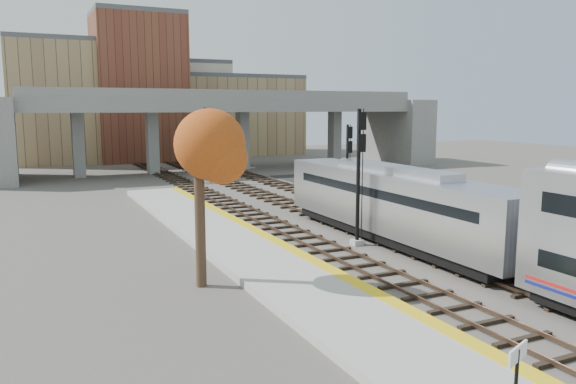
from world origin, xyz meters
name	(u,v)px	position (x,y,z in m)	size (l,w,h in m)	color
ground	(447,271)	(0.00, 0.00, 0.00)	(160.00, 160.00, 0.00)	#47423D
platform	(309,289)	(-7.25, 0.00, 0.17)	(4.50, 60.00, 0.35)	#9E9E99
yellow_strip	(348,278)	(-5.35, 0.00, 0.35)	(0.70, 60.00, 0.01)	yellow
tracks	(331,220)	(0.93, 12.50, 0.08)	(10.70, 95.00, 0.25)	black
overpass	(226,122)	(4.92, 45.00, 5.81)	(54.00, 12.00, 9.50)	slate
buildings_far	(156,105)	(1.26, 66.57, 7.88)	(43.00, 21.00, 20.60)	#9F885C
parking_lot	(367,182)	(14.00, 28.00, 0.02)	(14.00, 18.00, 0.04)	black
locomotive	(393,203)	(1.00, 5.70, 2.28)	(3.02, 19.05, 4.10)	#A8AAB2
signal_mast_near	(359,177)	(-1.10, 5.97, 3.78)	(0.60, 0.64, 7.46)	#9E9E99
signal_mast_mid	(347,172)	(3.00, 13.85, 3.02)	(0.60, 0.64, 6.36)	#9E9E99
signal_mast_far	(206,145)	(-1.10, 33.85, 3.81)	(0.60, 0.64, 7.52)	#9E9E99
station_sign	(516,375)	(-8.43, -11.71, 1.98)	(0.86, 0.38, 2.27)	black
tree	(198,150)	(-10.97, 2.73, 5.82)	(3.60, 3.60, 7.85)	#382619
car_a	(371,186)	(10.15, 21.56, 0.69)	(1.53, 3.81, 1.30)	#99999E
car_b	(380,174)	(15.83, 28.32, 0.67)	(1.33, 3.81, 1.26)	#99999E
car_c	(373,170)	(17.69, 32.46, 0.62)	(1.63, 4.00, 1.16)	#99999E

